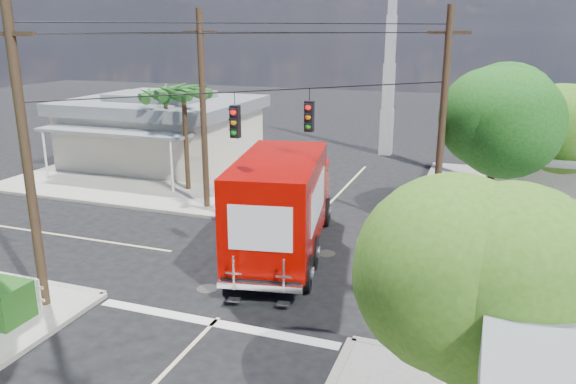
% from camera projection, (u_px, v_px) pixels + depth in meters
% --- Properties ---
extents(ground, '(120.00, 120.00, 0.00)m').
position_uv_depth(ground, '(269.00, 266.00, 20.00)').
color(ground, black).
rests_on(ground, ground).
extents(sidewalk_ne, '(14.12, 14.12, 0.14)m').
position_uv_depth(sidewalk_ne, '(570.00, 208.00, 26.26)').
color(sidewalk_ne, gray).
rests_on(sidewalk_ne, ground).
extents(sidewalk_nw, '(14.12, 14.12, 0.14)m').
position_uv_depth(sidewalk_nw, '(167.00, 170.00, 33.36)').
color(sidewalk_nw, gray).
rests_on(sidewalk_nw, ground).
extents(road_markings, '(32.00, 32.00, 0.01)m').
position_uv_depth(road_markings, '(253.00, 283.00, 18.67)').
color(road_markings, beige).
rests_on(road_markings, ground).
extents(building_nw, '(10.80, 10.20, 4.30)m').
position_uv_depth(building_nw, '(163.00, 129.00, 34.55)').
color(building_nw, beige).
rests_on(building_nw, sidewalk_nw).
extents(radio_tower, '(0.80, 0.80, 17.00)m').
position_uv_depth(radio_tower, '(389.00, 69.00, 36.33)').
color(radio_tower, silver).
rests_on(radio_tower, ground).
extents(tree_ne_front, '(4.21, 4.14, 6.66)m').
position_uv_depth(tree_ne_front, '(498.00, 116.00, 22.43)').
color(tree_ne_front, '#422D1C').
rests_on(tree_ne_front, sidewalk_ne).
extents(tree_ne_back, '(3.77, 3.66, 5.82)m').
position_uv_depth(tree_ne_back, '(562.00, 126.00, 23.73)').
color(tree_ne_back, '#422D1C').
rests_on(tree_ne_back, sidewalk_ne).
extents(tree_se, '(3.67, 3.54, 5.62)m').
position_uv_depth(tree_se, '(481.00, 266.00, 10.05)').
color(tree_se, '#422D1C').
rests_on(tree_se, sidewalk_se).
extents(palm_nw_front, '(3.01, 3.08, 5.59)m').
position_uv_depth(palm_nw_front, '(184.00, 94.00, 27.82)').
color(palm_nw_front, '#422D1C').
rests_on(palm_nw_front, sidewalk_nw).
extents(palm_nw_back, '(3.01, 3.08, 5.19)m').
position_uv_depth(palm_nw_back, '(165.00, 96.00, 29.93)').
color(palm_nw_back, '#422D1C').
rests_on(palm_nw_back, sidewalk_nw).
extents(utility_poles, '(12.00, 10.68, 9.00)m').
position_uv_depth(utility_poles, '(244.00, 126.00, 20.66)').
color(utility_poles, '#473321').
rests_on(utility_poles, ground).
extents(vending_boxes, '(1.90, 0.50, 1.10)m').
position_uv_depth(vending_boxes, '(469.00, 215.00, 23.29)').
color(vending_boxes, '#B10F0D').
rests_on(vending_boxes, sidewalk_ne).
extents(delivery_truck, '(4.24, 9.19, 3.84)m').
position_uv_depth(delivery_truck, '(283.00, 204.00, 20.61)').
color(delivery_truck, black).
rests_on(delivery_truck, ground).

